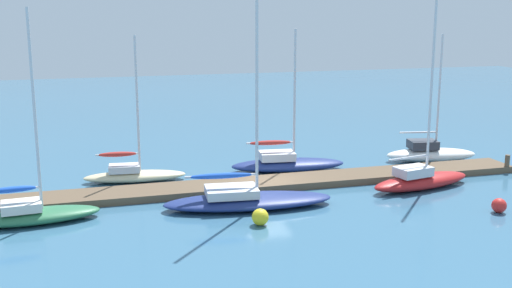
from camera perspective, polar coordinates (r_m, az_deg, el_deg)
ground_plane at (r=34.50m, az=0.92°, el=-3.92°), size 120.00×120.00×0.00m
dock_pier at (r=34.45m, az=0.93°, el=-3.62°), size 30.15×2.38×0.38m
dock_piling_far_end at (r=40.20m, az=21.83°, el=-1.68°), size 0.28×0.28×1.08m
sailboat_0 at (r=30.45m, az=-19.56°, el=-5.85°), size 5.90×2.37×9.66m
sailboat_1 at (r=36.13m, az=-11.08°, el=-2.61°), size 5.82×2.11×8.18m
sailboat_2 at (r=30.87m, az=-0.91°, el=-4.87°), size 8.57×3.38×12.46m
sailboat_3 at (r=37.84m, az=2.78°, el=-1.68°), size 7.10×2.96×8.45m
sailboat_4 at (r=35.24m, az=14.72°, el=-3.05°), size 6.52×2.97×10.16m
sailboat_5 at (r=41.67m, az=15.53°, el=-0.77°), size 6.05×2.94×8.05m
mooring_buoy_red at (r=32.34m, az=21.20°, el=-5.23°), size 0.71×0.71×0.71m
mooring_buoy_yellow at (r=28.47m, az=0.39°, el=-6.65°), size 0.77×0.77×0.77m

